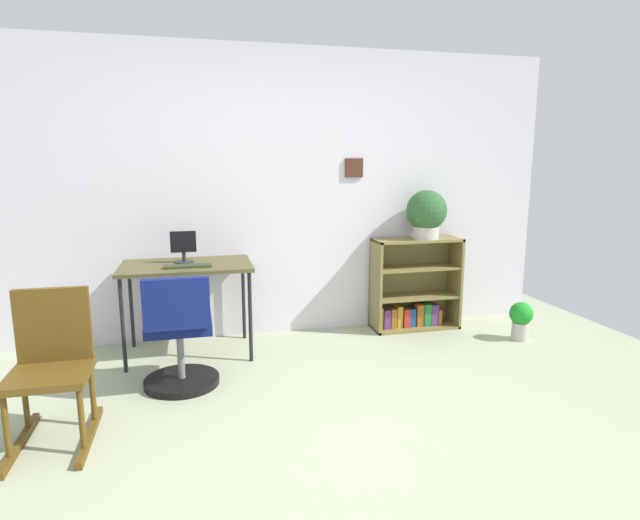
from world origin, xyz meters
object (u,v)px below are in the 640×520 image
(monitor, at_px, (183,247))
(keyboard, at_px, (188,266))
(desk, at_px, (187,271))
(office_chair, at_px, (180,340))
(potted_plant_on_shelf, at_px, (427,213))
(bookshelf_low, at_px, (413,289))
(potted_plant_floor, at_px, (521,319))
(rocking_chair, at_px, (52,365))

(monitor, distance_m, keyboard, 0.23)
(desk, bearing_deg, office_chair, -94.76)
(monitor, bearing_deg, potted_plant_on_shelf, 3.15)
(desk, relative_size, keyboard, 2.85)
(office_chair, distance_m, potted_plant_on_shelf, 2.46)
(keyboard, xyz_separation_m, office_chair, (-0.07, -0.53, -0.41))
(bookshelf_low, relative_size, potted_plant_on_shelf, 1.92)
(office_chair, height_order, potted_plant_floor, office_chair)
(office_chair, bearing_deg, potted_plant_on_shelf, 21.02)
(monitor, relative_size, potted_plant_floor, 0.75)
(keyboard, relative_size, rocking_chair, 0.42)
(desk, relative_size, bookshelf_low, 1.19)
(rocking_chair, bearing_deg, office_chair, 36.91)
(desk, relative_size, monitor, 3.97)
(office_chair, height_order, bookshelf_low, bookshelf_low)
(monitor, bearing_deg, bookshelf_low, 4.79)
(monitor, relative_size, rocking_chair, 0.30)
(desk, distance_m, office_chair, 0.75)
(desk, distance_m, rocking_chair, 1.40)
(monitor, height_order, rocking_chair, monitor)
(keyboard, xyz_separation_m, rocking_chair, (-0.74, -1.04, -0.32))
(potted_plant_floor, bearing_deg, potted_plant_on_shelf, 143.47)
(potted_plant_on_shelf, bearing_deg, monitor, -176.85)
(monitor, relative_size, keyboard, 0.72)
(office_chair, bearing_deg, keyboard, 82.71)
(rocking_chair, distance_m, potted_plant_on_shelf, 3.23)
(desk, height_order, bookshelf_low, bookshelf_low)
(monitor, height_order, potted_plant_on_shelf, potted_plant_on_shelf)
(office_chair, bearing_deg, potted_plant_floor, 6.49)
(keyboard, xyz_separation_m, bookshelf_low, (2.04, 0.36, -0.39))
(office_chair, relative_size, potted_plant_floor, 2.42)
(desk, height_order, potted_plant_floor, desk)
(desk, distance_m, monitor, 0.19)
(rocking_chair, height_order, potted_plant_on_shelf, potted_plant_on_shelf)
(keyboard, relative_size, potted_plant_floor, 1.05)
(desk, xyz_separation_m, bookshelf_low, (2.06, 0.23, -0.32))
(desk, height_order, keyboard, keyboard)
(desk, xyz_separation_m, keyboard, (0.01, -0.14, 0.07))
(bookshelf_low, bearing_deg, monitor, -175.21)
(potted_plant_on_shelf, bearing_deg, potted_plant_floor, -36.53)
(office_chair, distance_m, rocking_chair, 0.85)
(rocking_chair, bearing_deg, desk, 58.17)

